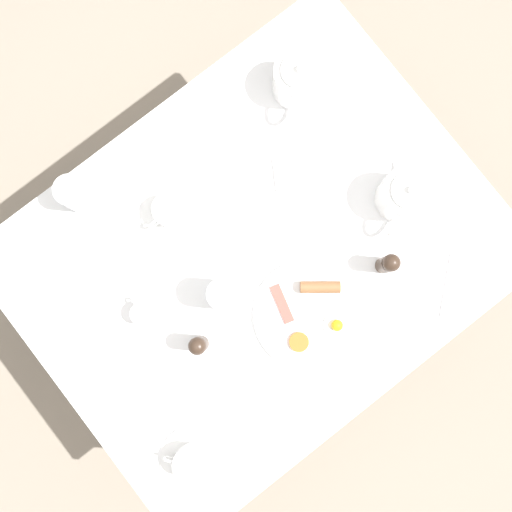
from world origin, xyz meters
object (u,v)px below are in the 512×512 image
at_px(water_glass_tall, 75,194).
at_px(water_glass_short, 224,295).
at_px(spoon_for_tea, 255,410).
at_px(fork_by_plate, 447,287).
at_px(pepper_grinder, 388,264).
at_px(salt_grinder, 199,345).
at_px(napkin_folded, 298,172).
at_px(breakfast_plate, 310,313).
at_px(teacup_with_saucer_left, 191,462).
at_px(knife_by_plate, 65,274).
at_px(teapot_near, 404,195).
at_px(teacup_with_saucer_right, 170,211).
at_px(creamer_jug, 143,313).
at_px(teapot_far, 298,80).

distance_m(water_glass_tall, water_glass_short, 0.44).
bearing_deg(spoon_for_tea, fork_by_plate, -95.63).
height_order(water_glass_short, pepper_grinder, water_glass_short).
relative_size(pepper_grinder, fork_by_plate, 0.86).
bearing_deg(salt_grinder, napkin_folded, -67.46).
bearing_deg(napkin_folded, fork_by_plate, -165.94).
bearing_deg(napkin_folded, breakfast_plate, 146.52).
bearing_deg(water_glass_tall, fork_by_plate, -141.64).
relative_size(water_glass_tall, fork_by_plate, 0.86).
distance_m(teacup_with_saucer_left, salt_grinder, 0.28).
xyz_separation_m(teacup_with_saucer_left, napkin_folded, (0.40, -0.64, -0.02)).
bearing_deg(salt_grinder, knife_by_plate, 25.45).
relative_size(water_glass_short, fork_by_plate, 0.98).
bearing_deg(teacup_with_saucer_left, fork_by_plate, -94.49).
bearing_deg(knife_by_plate, spoon_for_tea, -162.87).
bearing_deg(water_glass_tall, teapot_near, -128.12).
xyz_separation_m(teacup_with_saucer_right, salt_grinder, (-0.30, 0.14, 0.03)).
bearing_deg(spoon_for_tea, knife_by_plate, 17.13).
height_order(napkin_folded, knife_by_plate, napkin_folded).
xyz_separation_m(water_glass_tall, creamer_jug, (-0.33, 0.05, -0.03)).
bearing_deg(spoon_for_tea, creamer_jug, 11.28).
distance_m(teapot_far, salt_grinder, 0.69).
height_order(breakfast_plate, water_glass_short, water_glass_short).
relative_size(teapot_near, fork_by_plate, 1.45).
bearing_deg(teapot_near, spoon_for_tea, 167.62).
xyz_separation_m(water_glass_tall, knife_by_plate, (-0.13, 0.15, -0.06)).
distance_m(teacup_with_saucer_right, salt_grinder, 0.34).
bearing_deg(pepper_grinder, breakfast_plate, 85.04).
xyz_separation_m(water_glass_tall, pepper_grinder, (-0.60, -0.49, 0.00)).
xyz_separation_m(teapot_near, pepper_grinder, (-0.11, 0.14, 0.01)).
xyz_separation_m(teapot_near, knife_by_plate, (0.36, 0.78, -0.05)).
distance_m(teapot_far, knife_by_plate, 0.75).
bearing_deg(knife_by_plate, teapot_near, -115.16).
xyz_separation_m(teacup_with_saucer_right, water_glass_tall, (0.17, 0.16, 0.03)).
bearing_deg(teacup_with_saucer_right, salt_grinder, 155.20).
xyz_separation_m(breakfast_plate, creamer_jug, (0.25, 0.32, 0.02)).
distance_m(teapot_near, fork_by_plate, 0.25).
relative_size(napkin_folded, fork_by_plate, 1.11).
relative_size(teapot_near, napkin_folded, 1.31).
distance_m(salt_grinder, knife_by_plate, 0.39).
height_order(breakfast_plate, fork_by_plate, breakfast_plate).
xyz_separation_m(water_glass_tall, fork_by_plate, (-0.74, -0.58, -0.06)).
height_order(breakfast_plate, spoon_for_tea, breakfast_plate).
distance_m(water_glass_tall, pepper_grinder, 0.77).
relative_size(breakfast_plate, pepper_grinder, 2.38).
distance_m(water_glass_short, fork_by_plate, 0.56).
xyz_separation_m(breakfast_plate, water_glass_short, (0.16, 0.14, 0.06)).
bearing_deg(teacup_with_saucer_left, salt_grinder, -41.97).
height_order(teacup_with_saucer_left, salt_grinder, salt_grinder).
bearing_deg(teapot_far, teapot_near, -124.68).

